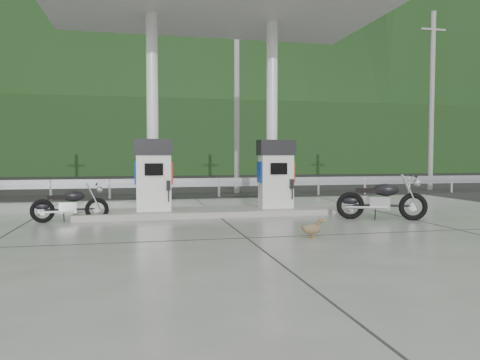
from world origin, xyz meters
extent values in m
plane|color=black|center=(0.00, 0.00, 0.00)|extent=(160.00, 160.00, 0.00)
cube|color=slate|center=(0.00, 0.00, 0.01)|extent=(18.00, 14.00, 0.02)
cube|color=gray|center=(0.00, 2.50, 0.10)|extent=(7.00, 1.40, 0.15)
cylinder|color=white|center=(-1.60, 2.90, 2.67)|extent=(0.30, 0.30, 5.00)
cylinder|color=white|center=(1.60, 2.90, 2.67)|extent=(0.30, 0.30, 5.00)
cube|color=silver|center=(0.00, 2.50, 5.37)|extent=(8.50, 5.00, 0.40)
cube|color=black|center=(0.00, 11.50, 0.00)|extent=(60.00, 7.00, 0.01)
cylinder|color=gray|center=(2.00, 9.50, 4.00)|extent=(0.22, 0.22, 8.00)
cylinder|color=gray|center=(11.00, 9.50, 4.00)|extent=(0.22, 0.22, 8.00)
cube|color=black|center=(0.00, 30.00, 3.00)|extent=(80.00, 6.00, 6.00)
camera|label=1|loc=(-1.95, -9.42, 1.56)|focal=35.00mm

